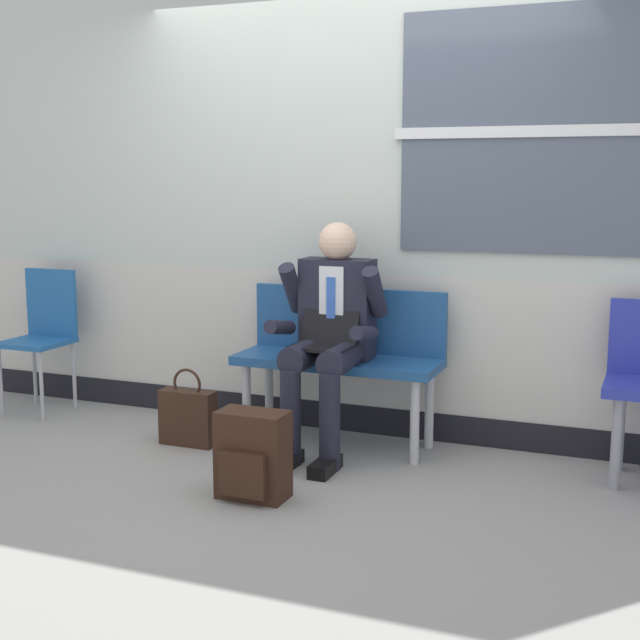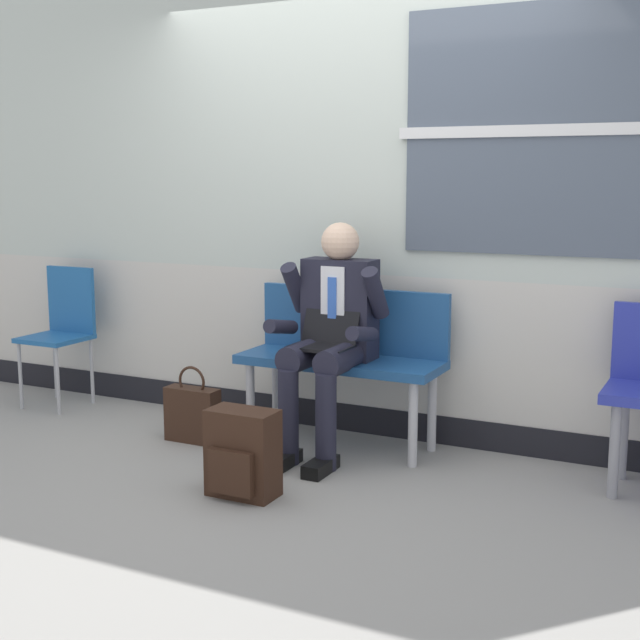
% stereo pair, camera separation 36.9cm
% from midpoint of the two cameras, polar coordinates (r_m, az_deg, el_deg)
% --- Properties ---
extents(ground_plane, '(18.00, 18.00, 0.00)m').
position_cam_midpoint_polar(ground_plane, '(4.62, -3.70, -9.66)').
color(ground_plane, gray).
extents(station_wall, '(6.24, 0.16, 2.93)m').
position_cam_midpoint_polar(station_wall, '(5.08, 0.15, 8.85)').
color(station_wall, beige).
rests_on(station_wall, ground).
extents(bench_with_person, '(1.15, 0.42, 0.88)m').
position_cam_midpoint_polar(bench_with_person, '(4.91, -0.73, -2.01)').
color(bench_with_person, navy).
rests_on(bench_with_person, ground).
extents(person_seated, '(0.57, 0.70, 1.26)m').
position_cam_midpoint_polar(person_seated, '(4.71, -1.65, -0.76)').
color(person_seated, '#1E1E2D').
rests_on(person_seated, ground).
extents(backpack, '(0.33, 0.22, 0.42)m').
position_cam_midpoint_polar(backpack, '(4.18, -7.01, -8.86)').
color(backpack, '#331E14').
rests_on(backpack, ground).
extents(handbag, '(0.32, 0.12, 0.44)m').
position_cam_midpoint_polar(handbag, '(5.03, -10.73, -6.23)').
color(handbag, '#331E14').
rests_on(handbag, ground).
extents(folding_chair, '(0.38, 0.38, 0.91)m').
position_cam_midpoint_polar(folding_chair, '(5.95, -19.33, -0.42)').
color(folding_chair, '#1E5999').
rests_on(folding_chair, ground).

